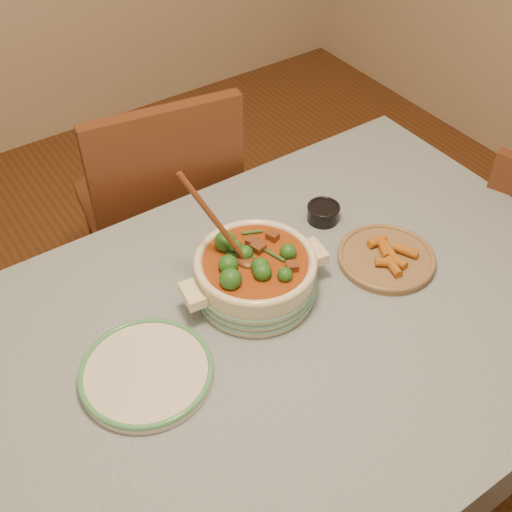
% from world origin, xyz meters
% --- Properties ---
extents(floor, '(4.50, 4.50, 0.00)m').
position_xyz_m(floor, '(0.00, 0.00, 0.00)').
color(floor, '#4F2F16').
rests_on(floor, ground).
extents(dining_table, '(1.68, 1.08, 0.76)m').
position_xyz_m(dining_table, '(0.00, 0.00, 0.66)').
color(dining_table, brown).
rests_on(dining_table, floor).
extents(stew_casserole, '(0.37, 0.32, 0.34)m').
position_xyz_m(stew_casserole, '(0.03, 0.11, 0.83)').
color(stew_casserole, beige).
rests_on(stew_casserole, dining_table).
extents(white_plate, '(0.36, 0.36, 0.03)m').
position_xyz_m(white_plate, '(-0.30, 0.05, 0.77)').
color(white_plate, silver).
rests_on(white_plate, dining_table).
extents(condiment_bowl, '(0.11, 0.11, 0.05)m').
position_xyz_m(condiment_bowl, '(0.34, 0.24, 0.78)').
color(condiment_bowl, black).
rests_on(condiment_bowl, dining_table).
extents(fried_plate, '(0.29, 0.29, 0.04)m').
position_xyz_m(fried_plate, '(0.36, 0.02, 0.77)').
color(fried_plate, '#836749').
rests_on(fried_plate, dining_table).
extents(chair_far, '(0.53, 0.53, 0.99)m').
position_xyz_m(chair_far, '(0.10, 0.75, 0.56)').
color(chair_far, '#512B18').
rests_on(chair_far, floor).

